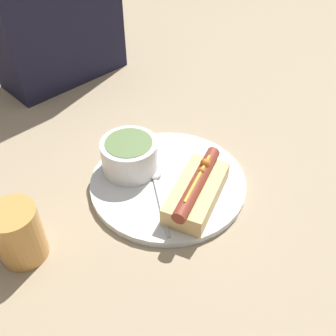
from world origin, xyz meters
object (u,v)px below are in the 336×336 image
object	(u,v)px
soup_bowl	(130,154)
spoon	(155,180)
hot_dog	(196,191)
drinking_glass	(18,234)

from	to	relation	value
soup_bowl	spoon	bearing A→B (deg)	-82.34
soup_bowl	spoon	world-z (taller)	soup_bowl
hot_dog	soup_bowl	world-z (taller)	same
hot_dog	drinking_glass	bearing A→B (deg)	133.22
soup_bowl	drinking_glass	xyz separation A→B (m)	(-0.23, -0.02, 0.00)
soup_bowl	spoon	size ratio (longest dim) A/B	0.69
hot_dog	drinking_glass	distance (m)	0.28
hot_dog	spoon	bearing A→B (deg)	79.09
spoon	hot_dog	bearing A→B (deg)	-134.88
drinking_glass	spoon	bearing A→B (deg)	-8.50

